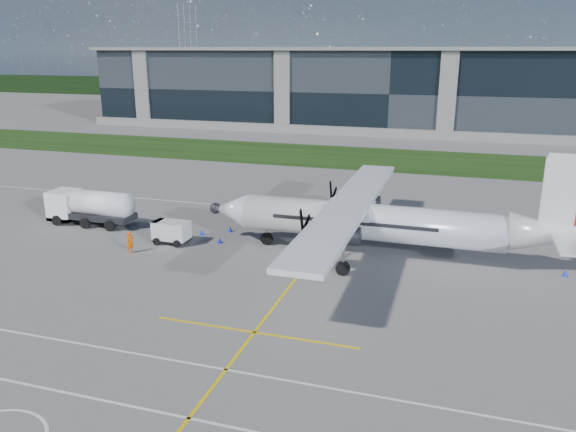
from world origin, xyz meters
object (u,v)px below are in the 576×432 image
object	(u,v)px
fuel_tanker_truck	(85,207)
safety_cone_fwd	(202,232)
turboprop_aircraft	(384,202)
baggage_tug	(171,232)
safety_cone_tail	(565,273)
safety_cone_nose_stbd	(230,229)
safety_cone_stbdwing	(374,202)
ground_crew_person	(130,241)
safety_cone_nose_port	(220,240)
pylon_west	(188,50)

from	to	relation	value
fuel_tanker_truck	safety_cone_fwd	distance (m)	11.47
turboprop_aircraft	baggage_tug	bearing A→B (deg)	-173.32
safety_cone_tail	safety_cone_nose_stbd	bearing A→B (deg)	175.22
baggage_tug	safety_cone_stbdwing	xyz separation A→B (m)	(13.90, 17.00, -0.67)
safety_cone_fwd	turboprop_aircraft	bearing A→B (deg)	-2.49
safety_cone_stbdwing	safety_cone_tail	bearing A→B (deg)	-43.63
ground_crew_person	safety_cone_nose_port	world-z (taller)	ground_crew_person
fuel_tanker_truck	baggage_tug	xyz separation A→B (m)	(9.96, -2.41, -0.66)
baggage_tug	safety_cone_nose_port	xyz separation A→B (m)	(3.73, 1.17, -0.67)
pylon_west	safety_cone_tail	world-z (taller)	pylon_west
safety_cone_nose_port	baggage_tug	bearing A→B (deg)	-162.55
safety_cone_nose_port	safety_cone_fwd	distance (m)	2.73
ground_crew_person	safety_cone_fwd	distance (m)	6.61
safety_cone_stbdwing	safety_cone_fwd	world-z (taller)	same
turboprop_aircraft	safety_cone_fwd	bearing A→B (deg)	177.51
safety_cone_fwd	safety_cone_tail	xyz separation A→B (m)	(28.24, -0.67, 0.00)
pylon_west	turboprop_aircraft	distance (m)	167.30
safety_cone_fwd	safety_cone_nose_stbd	distance (m)	2.49
baggage_tug	pylon_west	bearing A→B (deg)	116.33
turboprop_aircraft	safety_cone_stbdwing	world-z (taller)	turboprop_aircraft
safety_cone_stbdwing	safety_cone_fwd	size ratio (longest dim) A/B	1.00
turboprop_aircraft	safety_cone_tail	xyz separation A→B (m)	(12.84, -0.00, -4.09)
fuel_tanker_truck	safety_cone_nose_port	size ratio (longest dim) A/B	16.82
turboprop_aircraft	safety_cone_stbdwing	size ratio (longest dim) A/B	57.83
fuel_tanker_truck	safety_cone_tail	xyz separation A→B (m)	(39.63, -0.44, -1.33)
turboprop_aircraft	fuel_tanker_truck	distance (m)	26.93
ground_crew_person	baggage_tug	bearing A→B (deg)	-12.26
turboprop_aircraft	baggage_tug	xyz separation A→B (m)	(-16.83, -1.97, -3.42)
fuel_tanker_truck	turboprop_aircraft	bearing A→B (deg)	-0.94
safety_cone_tail	safety_cone_nose_port	bearing A→B (deg)	-178.24
ground_crew_person	turboprop_aircraft	bearing A→B (deg)	-54.26
safety_cone_fwd	safety_cone_tail	size ratio (longest dim) A/B	1.00
fuel_tanker_truck	safety_cone_stbdwing	bearing A→B (deg)	31.45
ground_crew_person	safety_cone_nose_stbd	bearing A→B (deg)	-15.83
safety_cone_stbdwing	safety_cone_fwd	bearing A→B (deg)	-130.98
ground_crew_person	safety_cone_stbdwing	bearing A→B (deg)	-17.48
turboprop_aircraft	ground_crew_person	size ratio (longest dim) A/B	14.78
fuel_tanker_truck	safety_cone_stbdwing	xyz separation A→B (m)	(23.86, 14.59, -1.33)
fuel_tanker_truck	safety_cone_tail	bearing A→B (deg)	-0.63
safety_cone_nose_port	safety_cone_tail	bearing A→B (deg)	1.76
pylon_west	turboprop_aircraft	size ratio (longest dim) A/B	1.04
safety_cone_fwd	pylon_west	bearing A→B (deg)	117.22
pylon_west	safety_cone_nose_stbd	distance (m)	159.03
safety_cone_nose_port	safety_cone_nose_stbd	world-z (taller)	same
safety_cone_nose_port	safety_cone_fwd	size ratio (longest dim) A/B	1.00
ground_crew_person	safety_cone_nose_port	xyz separation A→B (m)	(5.69, 4.16, -0.73)
pylon_west	baggage_tug	distance (m)	161.11
turboprop_aircraft	fuel_tanker_truck	xyz separation A→B (m)	(-26.79, 0.44, -2.76)
fuel_tanker_truck	baggage_tug	size ratio (longest dim) A/B	2.75
safety_cone_nose_port	pylon_west	bearing A→B (deg)	117.71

